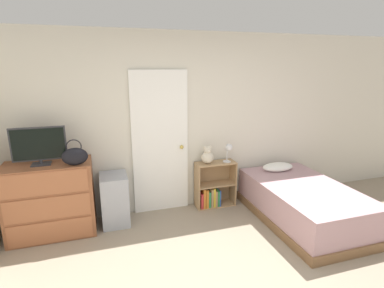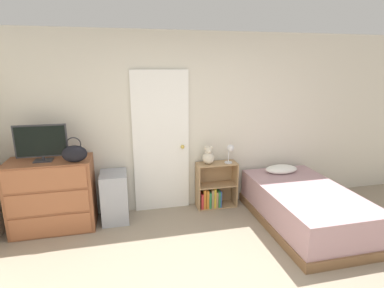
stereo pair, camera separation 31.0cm
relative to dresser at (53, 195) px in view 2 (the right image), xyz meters
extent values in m
cube|color=beige|center=(1.75, 0.31, 0.81)|extent=(10.00, 0.06, 2.55)
cube|color=white|center=(1.45, 0.26, 0.55)|extent=(0.80, 0.04, 2.04)
sphere|color=gold|center=(1.76, 0.21, 0.48)|extent=(0.06, 0.06, 0.06)
cube|color=brown|center=(0.00, 0.00, 0.00)|extent=(1.02, 0.50, 0.94)
cube|color=#9D5B39|center=(0.00, -0.25, -0.31)|extent=(0.94, 0.01, 0.28)
cube|color=#9D5B39|center=(0.00, -0.25, 0.00)|extent=(0.94, 0.01, 0.28)
cube|color=#9D5B39|center=(0.00, -0.25, 0.31)|extent=(0.94, 0.01, 0.28)
cube|color=#2D2D33|center=(-0.05, -0.01, 0.48)|extent=(0.21, 0.16, 0.01)
cylinder|color=#2D2D33|center=(-0.05, -0.01, 0.50)|extent=(0.04, 0.04, 0.04)
cube|color=#2D2D33|center=(-0.05, -0.01, 0.73)|extent=(0.61, 0.02, 0.40)
cube|color=black|center=(-0.05, -0.03, 0.73)|extent=(0.57, 0.01, 0.37)
ellipsoid|color=black|center=(0.34, -0.16, 0.58)|extent=(0.30, 0.12, 0.21)
torus|color=black|center=(0.34, -0.16, 0.70)|extent=(0.18, 0.01, 0.18)
cube|color=#999EA8|center=(0.77, 0.04, -0.12)|extent=(0.35, 0.43, 0.69)
cube|color=tan|center=(1.97, 0.13, -0.12)|extent=(0.02, 0.25, 0.69)
cube|color=tan|center=(2.55, 0.13, -0.12)|extent=(0.02, 0.25, 0.69)
cube|color=tan|center=(2.26, 0.13, -0.46)|extent=(0.57, 0.25, 0.02)
cube|color=tan|center=(2.26, 0.13, -0.12)|extent=(0.57, 0.25, 0.02)
cube|color=tan|center=(2.26, 0.13, 0.21)|extent=(0.57, 0.25, 0.02)
cube|color=tan|center=(2.26, 0.25, -0.12)|extent=(0.60, 0.01, 0.69)
cube|color=red|center=(2.01, 0.12, -0.34)|extent=(0.03, 0.20, 0.23)
cube|color=orange|center=(2.05, 0.10, -0.30)|extent=(0.03, 0.17, 0.30)
cube|color=orange|center=(2.10, 0.10, -0.31)|extent=(0.04, 0.17, 0.28)
cube|color=#338C4C|center=(2.13, 0.10, -0.33)|extent=(0.03, 0.17, 0.24)
cube|color=tan|center=(2.17, 0.12, -0.31)|extent=(0.03, 0.21, 0.28)
cube|color=gold|center=(2.21, 0.09, -0.30)|extent=(0.03, 0.14, 0.30)
cube|color=tan|center=(2.24, 0.10, -0.33)|extent=(0.03, 0.17, 0.24)
cube|color=#338C4C|center=(2.28, 0.12, -0.33)|extent=(0.02, 0.20, 0.25)
cube|color=#3359B2|center=(2.30, 0.10, -0.33)|extent=(0.02, 0.16, 0.25)
sphere|color=beige|center=(2.12, 0.13, 0.31)|extent=(0.18, 0.18, 0.18)
sphere|color=beige|center=(2.12, 0.13, 0.43)|extent=(0.11, 0.11, 0.11)
sphere|color=silver|center=(2.12, 0.08, 0.42)|extent=(0.04, 0.04, 0.04)
sphere|color=beige|center=(2.08, 0.13, 0.47)|extent=(0.05, 0.05, 0.05)
sphere|color=beige|center=(2.17, 0.13, 0.47)|extent=(0.05, 0.05, 0.05)
cylinder|color=silver|center=(2.43, 0.11, 0.23)|extent=(0.12, 0.12, 0.01)
cylinder|color=silver|center=(2.43, 0.11, 0.33)|extent=(0.01, 0.01, 0.19)
sphere|color=silver|center=(2.45, 0.09, 0.45)|extent=(0.10, 0.10, 0.10)
cube|color=brown|center=(3.24, -0.66, -0.41)|extent=(1.11, 1.83, 0.12)
cube|color=#B28C93|center=(3.24, -0.66, -0.15)|extent=(1.08, 1.78, 0.39)
ellipsoid|color=white|center=(3.24, 0.00, 0.09)|extent=(0.50, 0.28, 0.12)
camera|label=1|loc=(0.66, -3.80, 1.62)|focal=28.00mm
camera|label=2|loc=(0.96, -3.88, 1.62)|focal=28.00mm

